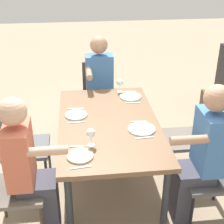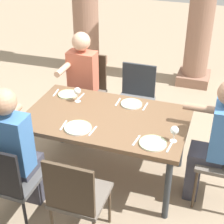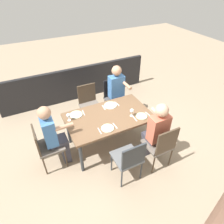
% 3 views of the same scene
% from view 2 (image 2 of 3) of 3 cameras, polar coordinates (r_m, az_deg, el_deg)
% --- Properties ---
extents(ground_plane, '(16.00, 16.00, 0.00)m').
position_cam_2_polar(ground_plane, '(3.94, -0.85, -9.94)').
color(ground_plane, gray).
extents(dining_table, '(1.61, 0.96, 0.74)m').
position_cam_2_polar(dining_table, '(3.54, -0.93, -1.68)').
color(dining_table, brown).
rests_on(dining_table, ground).
extents(chair_west_north, '(0.44, 0.44, 0.95)m').
position_cam_2_polar(chair_west_north, '(4.52, -3.94, 4.06)').
color(chair_west_north, '#6A6158').
rests_on(chair_west_north, ground).
extents(chair_west_south, '(0.44, 0.44, 0.90)m').
position_cam_2_polar(chair_west_south, '(3.23, -16.36, -10.39)').
color(chair_west_south, '#4F4F50').
rests_on(chair_west_south, ground).
extents(chair_mid_north, '(0.44, 0.44, 0.90)m').
position_cam_2_polar(chair_mid_north, '(4.34, 3.85, 2.58)').
color(chair_mid_north, '#5B5E61').
rests_on(chair_mid_north, ground).
extents(chair_mid_south, '(0.44, 0.44, 0.92)m').
position_cam_2_polar(chair_mid_south, '(2.95, -5.79, -13.26)').
color(chair_mid_south, '#6A6158').
rests_on(chair_mid_south, ground).
extents(diner_woman_green, '(0.35, 0.50, 1.33)m').
position_cam_2_polar(diner_woman_green, '(3.21, -15.24, -5.72)').
color(diner_woman_green, '#3F3F4C').
rests_on(diner_woman_green, ground).
extents(diner_man_white, '(0.35, 0.50, 1.30)m').
position_cam_2_polar(diner_man_white, '(4.29, -5.07, 4.85)').
color(diner_man_white, '#3F3F4C').
rests_on(diner_man_white, ground).
extents(diner_guest_third, '(0.50, 0.35, 1.30)m').
position_cam_2_polar(diner_guest_third, '(3.38, 16.14, -4.24)').
color(diner_guest_third, '#3F3F4C').
rests_on(diner_guest_third, ground).
extents(plate_0, '(0.22, 0.22, 0.02)m').
position_cam_2_polar(plate_0, '(3.93, -7.11, 2.87)').
color(plate_0, silver).
rests_on(plate_0, dining_table).
extents(wine_glass_0, '(0.08, 0.08, 0.16)m').
position_cam_2_polar(wine_glass_0, '(3.73, -5.64, 3.33)').
color(wine_glass_0, white).
rests_on(wine_glass_0, dining_table).
extents(fork_0, '(0.04, 0.17, 0.01)m').
position_cam_2_polar(fork_0, '(3.99, -9.06, 3.10)').
color(fork_0, silver).
rests_on(fork_0, dining_table).
extents(spoon_0, '(0.03, 0.17, 0.01)m').
position_cam_2_polar(spoon_0, '(3.87, -5.09, 2.47)').
color(spoon_0, silver).
rests_on(spoon_0, dining_table).
extents(plate_1, '(0.26, 0.26, 0.02)m').
position_cam_2_polar(plate_1, '(3.33, -5.53, -2.52)').
color(plate_1, white).
rests_on(plate_1, dining_table).
extents(fork_1, '(0.03, 0.17, 0.01)m').
position_cam_2_polar(fork_1, '(3.39, -7.85, -2.14)').
color(fork_1, silver).
rests_on(fork_1, dining_table).
extents(spoon_1, '(0.03, 0.17, 0.01)m').
position_cam_2_polar(spoon_1, '(3.29, -3.13, -3.08)').
color(spoon_1, silver).
rests_on(spoon_1, dining_table).
extents(plate_2, '(0.23, 0.23, 0.02)m').
position_cam_2_polar(plate_2, '(3.71, 3.16, 1.33)').
color(plate_2, white).
rests_on(plate_2, dining_table).
extents(fork_2, '(0.02, 0.17, 0.01)m').
position_cam_2_polar(fork_2, '(3.75, 0.96, 1.62)').
color(fork_2, silver).
rests_on(fork_2, dining_table).
extents(spoon_2, '(0.02, 0.17, 0.01)m').
position_cam_2_polar(spoon_2, '(3.68, 5.40, 0.88)').
color(spoon_2, silver).
rests_on(spoon_2, dining_table).
extents(plate_3, '(0.25, 0.25, 0.02)m').
position_cam_2_polar(plate_3, '(3.13, 6.61, -5.01)').
color(plate_3, white).
rests_on(plate_3, dining_table).
extents(wine_glass_3, '(0.08, 0.08, 0.16)m').
position_cam_2_polar(wine_glass_3, '(3.14, 10.05, -2.97)').
color(wine_glass_3, white).
rests_on(wine_glass_3, dining_table).
extents(fork_3, '(0.03, 0.17, 0.01)m').
position_cam_2_polar(fork_3, '(3.16, 3.95, -4.60)').
color(fork_3, silver).
rests_on(fork_3, dining_table).
extents(spoon_3, '(0.03, 0.17, 0.01)m').
position_cam_2_polar(spoon_3, '(3.12, 9.30, -5.58)').
color(spoon_3, silver).
rests_on(spoon_3, dining_table).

